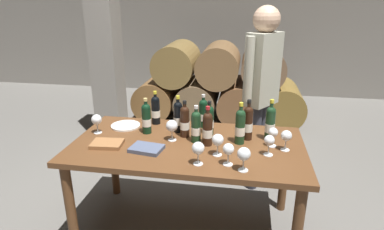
{
  "coord_description": "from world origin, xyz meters",
  "views": [
    {
      "loc": [
        0.4,
        -2.14,
        1.77
      ],
      "look_at": [
        0.0,
        0.2,
        0.91
      ],
      "focal_mm": 30.34,
      "sensor_mm": 36.0,
      "label": 1
    }
  ],
  "objects_px": {
    "wine_glass_0": "(198,149)",
    "wine_glass_6": "(228,150)",
    "wine_bottle_3": "(156,110)",
    "wine_glass_3": "(244,155)",
    "wine_bottle_1": "(270,123)",
    "wine_bottle_2": "(178,116)",
    "wine_glass_4": "(286,136)",
    "serving_plate": "(126,126)",
    "wine_bottle_9": "(209,120)",
    "dining_table": "(188,154)",
    "wine_bottle_0": "(240,126)",
    "wine_glass_7": "(172,126)",
    "wine_glass_8": "(269,141)",
    "wine_glass_1": "(97,120)",
    "tasting_notebook": "(107,144)",
    "leather_ledger": "(147,149)",
    "wine_bottle_7": "(146,118)",
    "wine_bottle_5": "(196,126)",
    "wine_bottle_4": "(185,121)",
    "wine_bottle_6": "(208,128)",
    "wine_bottle_8": "(203,113)",
    "wine_glass_2": "(273,133)",
    "wine_bottle_10": "(248,122)",
    "sommelier_presenting": "(262,84)",
    "wine_glass_5": "(218,140)"
  },
  "relations": [
    {
      "from": "wine_bottle_10",
      "to": "wine_glass_4",
      "type": "distance_m",
      "value": 0.31
    },
    {
      "from": "wine_glass_6",
      "to": "leather_ledger",
      "type": "xyz_separation_m",
      "value": [
        -0.58,
        0.11,
        -0.09
      ]
    },
    {
      "from": "wine_glass_1",
      "to": "tasting_notebook",
      "type": "bearing_deg",
      "value": -51.06
    },
    {
      "from": "wine_bottle_5",
      "to": "tasting_notebook",
      "type": "relative_size",
      "value": 1.29
    },
    {
      "from": "wine_bottle_2",
      "to": "leather_ledger",
      "type": "height_order",
      "value": "wine_bottle_2"
    },
    {
      "from": "wine_glass_6",
      "to": "wine_glass_8",
      "type": "xyz_separation_m",
      "value": [
        0.26,
        0.18,
        -0.0
      ]
    },
    {
      "from": "wine_bottle_5",
      "to": "wine_glass_0",
      "type": "xyz_separation_m",
      "value": [
        0.07,
        -0.34,
        -0.01
      ]
    },
    {
      "from": "wine_glass_4",
      "to": "wine_glass_6",
      "type": "bearing_deg",
      "value": -143.86
    },
    {
      "from": "dining_table",
      "to": "sommelier_presenting",
      "type": "height_order",
      "value": "sommelier_presenting"
    },
    {
      "from": "wine_bottle_3",
      "to": "wine_glass_3",
      "type": "relative_size",
      "value": 1.81
    },
    {
      "from": "wine_glass_0",
      "to": "wine_glass_6",
      "type": "relative_size",
      "value": 1.05
    },
    {
      "from": "wine_bottle_6",
      "to": "wine_glass_8",
      "type": "relative_size",
      "value": 2.01
    },
    {
      "from": "wine_bottle_9",
      "to": "wine_bottle_7",
      "type": "bearing_deg",
      "value": -172.89
    },
    {
      "from": "wine_glass_1",
      "to": "wine_glass_5",
      "type": "distance_m",
      "value": 1.0
    },
    {
      "from": "wine_glass_8",
      "to": "wine_glass_0",
      "type": "bearing_deg",
      "value": -155.44
    },
    {
      "from": "wine_glass_3",
      "to": "serving_plate",
      "type": "bearing_deg",
      "value": 149.54
    },
    {
      "from": "wine_glass_4",
      "to": "wine_bottle_1",
      "type": "bearing_deg",
      "value": 122.77
    },
    {
      "from": "wine_bottle_7",
      "to": "leather_ledger",
      "type": "relative_size",
      "value": 1.31
    },
    {
      "from": "wine_bottle_10",
      "to": "wine_glass_2",
      "type": "distance_m",
      "value": 0.21
    },
    {
      "from": "sommelier_presenting",
      "to": "wine_glass_5",
      "type": "bearing_deg",
      "value": -108.77
    },
    {
      "from": "wine_glass_4",
      "to": "serving_plate",
      "type": "height_order",
      "value": "wine_glass_4"
    },
    {
      "from": "wine_bottle_1",
      "to": "wine_glass_8",
      "type": "bearing_deg",
      "value": -93.88
    },
    {
      "from": "wine_bottle_1",
      "to": "wine_bottle_8",
      "type": "relative_size",
      "value": 1.14
    },
    {
      "from": "wine_bottle_6",
      "to": "wine_glass_2",
      "type": "relative_size",
      "value": 2.05
    },
    {
      "from": "wine_glass_4",
      "to": "wine_glass_6",
      "type": "height_order",
      "value": "wine_glass_4"
    },
    {
      "from": "wine_bottle_1",
      "to": "wine_glass_6",
      "type": "relative_size",
      "value": 2.14
    },
    {
      "from": "wine_glass_4",
      "to": "tasting_notebook",
      "type": "distance_m",
      "value": 1.28
    },
    {
      "from": "wine_bottle_9",
      "to": "dining_table",
      "type": "bearing_deg",
      "value": -123.99
    },
    {
      "from": "dining_table",
      "to": "wine_bottle_3",
      "type": "bearing_deg",
      "value": 133.9
    },
    {
      "from": "wine_glass_0",
      "to": "serving_plate",
      "type": "height_order",
      "value": "wine_glass_0"
    },
    {
      "from": "wine_glass_0",
      "to": "leather_ledger",
      "type": "distance_m",
      "value": 0.42
    },
    {
      "from": "wine_bottle_6",
      "to": "wine_glass_6",
      "type": "bearing_deg",
      "value": -59.12
    },
    {
      "from": "wine_glass_0",
      "to": "serving_plate",
      "type": "bearing_deg",
      "value": 141.95
    },
    {
      "from": "wine_bottle_7",
      "to": "wine_bottle_9",
      "type": "relative_size",
      "value": 1.06
    },
    {
      "from": "wine_bottle_8",
      "to": "wine_glass_7",
      "type": "xyz_separation_m",
      "value": [
        -0.19,
        -0.31,
        -0.01
      ]
    },
    {
      "from": "wine_bottle_1",
      "to": "wine_bottle_2",
      "type": "relative_size",
      "value": 1.06
    },
    {
      "from": "wine_glass_7",
      "to": "wine_glass_8",
      "type": "xyz_separation_m",
      "value": [
        0.7,
        -0.13,
        -0.01
      ]
    },
    {
      "from": "wine_bottle_4",
      "to": "wine_bottle_5",
      "type": "distance_m",
      "value": 0.13
    },
    {
      "from": "wine_bottle_7",
      "to": "wine_glass_5",
      "type": "relative_size",
      "value": 1.85
    },
    {
      "from": "wine_bottle_2",
      "to": "serving_plate",
      "type": "bearing_deg",
      "value": 176.01
    },
    {
      "from": "wine_bottle_0",
      "to": "wine_bottle_4",
      "type": "bearing_deg",
      "value": 172.16
    },
    {
      "from": "wine_bottle_9",
      "to": "wine_bottle_0",
      "type": "bearing_deg",
      "value": -29.01
    },
    {
      "from": "wine_bottle_5",
      "to": "wine_bottle_8",
      "type": "height_order",
      "value": "wine_bottle_5"
    },
    {
      "from": "wine_glass_0",
      "to": "wine_bottle_0",
      "type": "bearing_deg",
      "value": 55.71
    },
    {
      "from": "dining_table",
      "to": "tasting_notebook",
      "type": "distance_m",
      "value": 0.59
    },
    {
      "from": "wine_glass_7",
      "to": "wine_glass_0",
      "type": "bearing_deg",
      "value": -53.52
    },
    {
      "from": "serving_plate",
      "to": "wine_bottle_5",
      "type": "bearing_deg",
      "value": -17.85
    },
    {
      "from": "wine_bottle_0",
      "to": "wine_glass_8",
      "type": "distance_m",
      "value": 0.26
    },
    {
      "from": "wine_bottle_0",
      "to": "wine_bottle_8",
      "type": "bearing_deg",
      "value": 137.94
    },
    {
      "from": "wine_bottle_2",
      "to": "wine_glass_4",
      "type": "relative_size",
      "value": 1.99
    }
  ]
}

